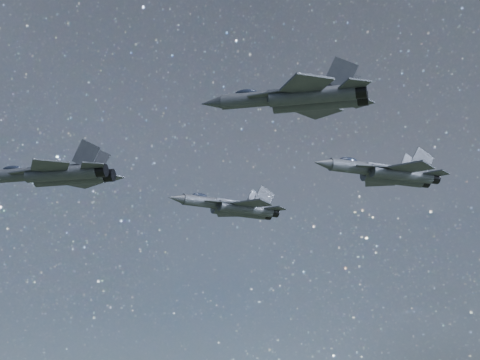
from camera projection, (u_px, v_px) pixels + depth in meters
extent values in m
cylinder|color=#343841|center=(21.00, 175.00, 77.22)|extent=(6.87, 4.13, 1.45)
ellipsoid|color=#1B2232|center=(12.00, 169.00, 77.66)|extent=(2.42, 1.79, 0.72)
cube|color=#343841|center=(63.00, 172.00, 76.09)|extent=(7.52, 4.38, 1.21)
cylinder|color=#343841|center=(62.00, 173.00, 75.02)|extent=(7.71, 4.50, 1.45)
cylinder|color=#343841|center=(70.00, 178.00, 76.76)|extent=(7.71, 4.50, 1.45)
cylinder|color=black|center=(101.00, 171.00, 74.04)|extent=(1.65, 1.71, 1.34)
cylinder|color=black|center=(108.00, 176.00, 75.78)|extent=(1.65, 1.71, 1.34)
cube|color=#343841|center=(29.00, 172.00, 75.63)|extent=(4.54, 3.61, 0.11)
cube|color=#343841|center=(41.00, 178.00, 77.98)|extent=(4.94, 2.09, 0.11)
cube|color=#343841|center=(50.00, 166.00, 73.03)|extent=(4.05, 4.44, 0.19)
cube|color=#343841|center=(78.00, 182.00, 78.94)|extent=(5.28, 5.16, 0.19)
cube|color=#343841|center=(92.00, 166.00, 73.04)|extent=(2.36, 2.53, 0.14)
cube|color=#343841|center=(110.00, 177.00, 77.04)|extent=(3.13, 3.09, 0.14)
cube|color=#343841|center=(86.00, 154.00, 74.65)|extent=(2.90, 1.69, 3.31)
cube|color=#343841|center=(96.00, 161.00, 76.82)|extent=(3.10, 1.21, 3.31)
cylinder|color=#343841|center=(207.00, 202.00, 104.72)|extent=(7.67, 3.96, 1.60)
cone|color=#343841|center=(176.00, 198.00, 102.42)|extent=(2.79, 2.15, 1.43)
ellipsoid|color=#1B2232|center=(200.00, 196.00, 104.35)|extent=(2.65, 1.81, 0.79)
cube|color=#343841|center=(240.00, 207.00, 107.21)|extent=(8.43, 4.17, 1.33)
cylinder|color=#343841|center=(246.00, 209.00, 106.42)|extent=(8.64, 4.30, 1.60)
cylinder|color=#343841|center=(239.00, 211.00, 108.14)|extent=(8.64, 4.30, 1.60)
cylinder|color=black|center=(273.00, 212.00, 108.63)|extent=(1.74, 1.82, 1.47)
cylinder|color=black|center=(266.00, 215.00, 110.35)|extent=(1.74, 1.82, 1.47)
cube|color=#343841|center=(223.00, 203.00, 104.39)|extent=(5.42, 1.85, 0.12)
cube|color=#343841|center=(214.00, 206.00, 106.72)|extent=(5.17, 3.63, 0.12)
cube|color=#343841|center=(253.00, 204.00, 104.31)|extent=(5.86, 5.79, 0.20)
cube|color=#343841|center=(230.00, 213.00, 110.17)|extent=(4.78, 5.16, 0.20)
cube|color=#343841|center=(276.00, 209.00, 107.37)|extent=(3.47, 3.45, 0.15)
cube|color=#343841|center=(259.00, 215.00, 111.34)|extent=(2.80, 2.96, 0.15)
cube|color=#343841|center=(264.00, 198.00, 108.11)|extent=(3.49, 1.03, 3.64)
cube|color=#343841|center=(255.00, 201.00, 110.26)|extent=(3.32, 1.58, 3.64)
cylinder|color=#343841|center=(258.00, 99.00, 66.08)|extent=(6.65, 3.92, 1.40)
cone|color=#343841|center=(212.00, 103.00, 67.03)|extent=(2.48, 2.01, 1.26)
ellipsoid|color=#1B2232|center=(246.00, 93.00, 66.49)|extent=(2.33, 1.71, 0.69)
cube|color=#343841|center=(309.00, 95.00, 65.04)|extent=(7.29, 4.16, 1.17)
cylinder|color=#343841|center=(312.00, 95.00, 64.01)|extent=(7.47, 4.28, 1.40)
cylinder|color=#343841|center=(315.00, 103.00, 65.69)|extent=(7.47, 4.28, 1.40)
cylinder|color=black|center=(360.00, 91.00, 63.10)|extent=(1.58, 1.65, 1.29)
cylinder|color=black|center=(361.00, 99.00, 64.78)|extent=(1.58, 1.65, 1.29)
cube|color=#343841|center=(273.00, 94.00, 64.55)|extent=(4.41, 3.45, 0.11)
cube|color=#343841|center=(278.00, 104.00, 66.83)|extent=(4.77, 1.97, 0.11)
cube|color=#343841|center=(307.00, 84.00, 62.07)|extent=(3.95, 4.32, 0.18)
cube|color=#343841|center=(316.00, 109.00, 67.80)|extent=(5.11, 5.00, 0.18)
cube|color=#343841|center=(355.00, 85.00, 62.13)|extent=(2.31, 2.46, 0.13)
cube|color=#343841|center=(358.00, 102.00, 66.00)|extent=(3.03, 2.99, 0.13)
cube|color=#343841|center=(341.00, 74.00, 63.67)|extent=(2.82, 1.60, 3.19)
cube|color=#343841|center=(344.00, 83.00, 65.78)|extent=(3.01, 1.14, 3.19)
cylinder|color=#343841|center=(357.00, 168.00, 90.75)|extent=(7.78, 3.17, 1.60)
cone|color=#343841|center=(322.00, 163.00, 88.94)|extent=(2.72, 1.93, 1.44)
ellipsoid|color=#1B2232|center=(348.00, 160.00, 90.50)|extent=(2.62, 1.57, 0.79)
cube|color=#343841|center=(394.00, 172.00, 92.70)|extent=(8.57, 3.28, 1.34)
cylinder|color=#343841|center=(402.00, 174.00, 91.81)|extent=(8.78, 3.38, 1.60)
cylinder|color=#343841|center=(392.00, 178.00, 93.65)|extent=(8.78, 3.38, 1.60)
cylinder|color=black|center=(433.00, 178.00, 93.55)|extent=(1.62, 1.73, 1.48)
cylinder|color=black|center=(423.00, 182.00, 95.38)|extent=(1.62, 1.73, 1.48)
cube|color=#343841|center=(376.00, 167.00, 90.16)|extent=(5.37, 1.24, 0.12)
cube|color=#343841|center=(364.00, 173.00, 92.64)|extent=(5.36, 3.14, 0.12)
cube|color=#343841|center=(412.00, 167.00, 89.59)|extent=(5.88, 5.89, 0.21)
cube|color=#343841|center=(380.00, 181.00, 95.83)|extent=(5.18, 5.49, 0.21)
cube|color=#343841|center=(437.00, 173.00, 92.26)|extent=(3.48, 3.49, 0.15)
cube|color=#343841|center=(414.00, 182.00, 96.48)|extent=(3.04, 3.17, 0.15)
cube|color=#343841|center=(422.00, 161.00, 93.19)|extent=(3.57, 0.65, 3.66)
cube|color=#343841|center=(410.00, 167.00, 95.48)|extent=(3.47, 1.19, 3.66)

